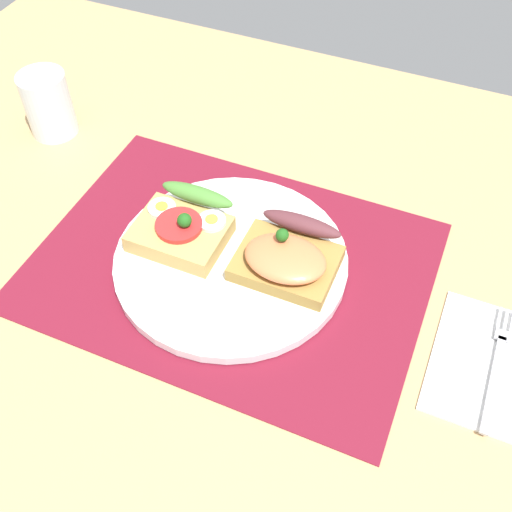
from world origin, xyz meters
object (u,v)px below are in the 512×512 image
napkin (493,365)px  drinking_glass (48,104)px  plate (231,260)px  fork (497,363)px  sandwich_egg_tomato (183,226)px  sandwich_salmon (288,255)px

napkin → drinking_glass: size_ratio=1.72×
napkin → drinking_glass: drinking_glass is taller
drinking_glass → plate: bearing=-21.2°
plate → drinking_glass: size_ratio=2.99×
fork → drinking_glass: 62.71cm
plate → drinking_glass: drinking_glass is taller
sandwich_egg_tomato → fork: sandwich_egg_tomato is taller
sandwich_salmon → napkin: bearing=-7.4°
napkin → sandwich_salmon: bearing=172.6°
drinking_glass → sandwich_salmon: bearing=-16.4°
napkin → drinking_glass: (-60.75, 14.13, 3.99)cm
sandwich_salmon → napkin: (22.57, -2.93, -2.96)cm
sandwich_egg_tomato → drinking_glass: bearing=156.0°
sandwich_egg_tomato → fork: size_ratio=0.68×
plate → sandwich_egg_tomato: sandwich_egg_tomato is taller
plate → sandwich_egg_tomato: (-6.12, 0.88, 2.17)cm
plate → fork: (29.03, -1.62, -0.14)cm
sandwich_egg_tomato → sandwich_salmon: 12.31cm
sandwich_salmon → napkin: 22.95cm
sandwich_egg_tomato → drinking_glass: size_ratio=1.17×
napkin → drinking_glass: 62.50cm
sandwich_salmon → fork: sandwich_salmon is taller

